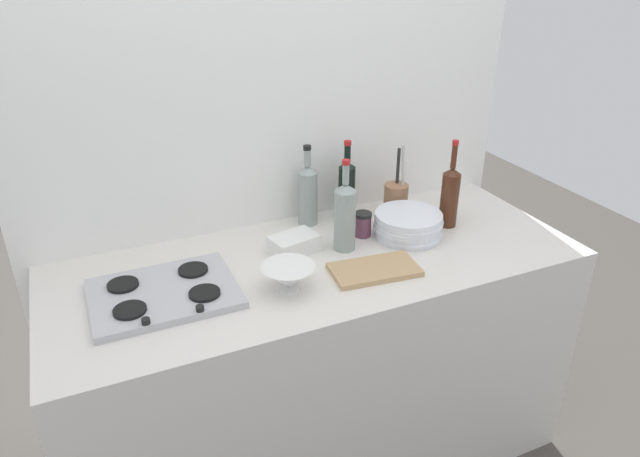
% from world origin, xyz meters
% --- Properties ---
extents(ground_plane, '(6.00, 6.00, 0.00)m').
position_xyz_m(ground_plane, '(0.00, 0.00, 0.00)').
color(ground_plane, '#47423D').
rests_on(ground_plane, ground).
extents(counter_block, '(1.80, 0.70, 0.90)m').
position_xyz_m(counter_block, '(0.00, 0.00, 0.45)').
color(counter_block, silver).
rests_on(counter_block, ground).
extents(backsplash_panel, '(1.90, 0.06, 2.56)m').
position_xyz_m(backsplash_panel, '(0.00, 0.38, 1.28)').
color(backsplash_panel, white).
rests_on(backsplash_panel, ground).
extents(stovetop_hob, '(0.43, 0.33, 0.04)m').
position_xyz_m(stovetop_hob, '(-0.52, -0.01, 0.91)').
color(stovetop_hob, '#B2B2B7').
rests_on(stovetop_hob, counter_block).
extents(plate_stack, '(0.25, 0.25, 0.09)m').
position_xyz_m(plate_stack, '(0.36, 0.03, 0.95)').
color(plate_stack, white).
rests_on(plate_stack, counter_block).
extents(wine_bottle_leftmost, '(0.06, 0.06, 0.31)m').
position_xyz_m(wine_bottle_leftmost, '(0.23, 0.26, 1.02)').
color(wine_bottle_leftmost, black).
rests_on(wine_bottle_leftmost, counter_block).
extents(wine_bottle_mid_left, '(0.07, 0.07, 0.31)m').
position_xyz_m(wine_bottle_mid_left, '(0.08, 0.28, 1.02)').
color(wine_bottle_mid_left, gray).
rests_on(wine_bottle_mid_left, counter_block).
extents(wine_bottle_mid_right, '(0.08, 0.08, 0.33)m').
position_xyz_m(wine_bottle_mid_right, '(0.11, 0.04, 1.03)').
color(wine_bottle_mid_right, gray).
rests_on(wine_bottle_mid_right, counter_block).
extents(wine_bottle_rightmost, '(0.07, 0.07, 0.33)m').
position_xyz_m(wine_bottle_rightmost, '(0.55, 0.05, 1.02)').
color(wine_bottle_rightmost, '#472314').
rests_on(wine_bottle_rightmost, counter_block).
extents(mixing_bowl, '(0.17, 0.17, 0.08)m').
position_xyz_m(mixing_bowl, '(-0.16, -0.13, 0.95)').
color(mixing_bowl, white).
rests_on(mixing_bowl, counter_block).
extents(butter_dish, '(0.18, 0.14, 0.06)m').
position_xyz_m(butter_dish, '(-0.06, 0.09, 0.93)').
color(butter_dish, white).
rests_on(butter_dish, counter_block).
extents(utensil_crock, '(0.09, 0.09, 0.28)m').
position_xyz_m(utensil_crock, '(0.42, 0.22, 0.97)').
color(utensil_crock, '#996B4C').
rests_on(utensil_crock, counter_block).
extents(condiment_jar_front, '(0.06, 0.06, 0.09)m').
position_xyz_m(condiment_jar_front, '(0.22, 0.10, 0.95)').
color(condiment_jar_front, '#66384C').
rests_on(condiment_jar_front, counter_block).
extents(cutting_board, '(0.30, 0.18, 0.02)m').
position_xyz_m(cutting_board, '(0.13, -0.14, 0.91)').
color(cutting_board, tan).
rests_on(cutting_board, counter_block).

